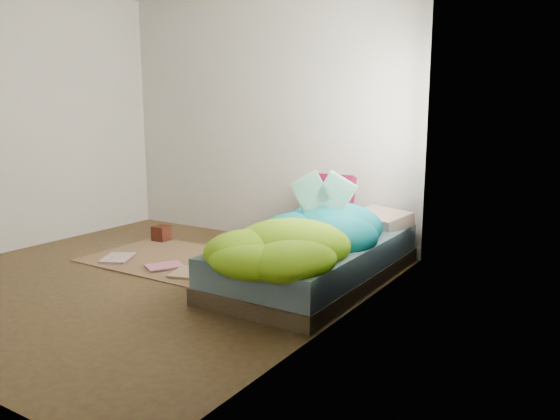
% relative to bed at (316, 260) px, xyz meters
% --- Properties ---
extents(ground, '(3.50, 3.50, 0.00)m').
position_rel_bed_xyz_m(ground, '(-1.22, -0.72, -0.17)').
color(ground, '#3D2917').
rests_on(ground, ground).
extents(room_walls, '(3.54, 3.54, 2.62)m').
position_rel_bed_xyz_m(room_walls, '(-1.21, -0.71, 1.46)').
color(room_walls, silver).
rests_on(room_walls, ground).
extents(bed, '(1.00, 2.00, 0.34)m').
position_rel_bed_xyz_m(bed, '(0.00, 0.00, 0.00)').
color(bed, '#36291D').
rests_on(bed, ground).
extents(duvet, '(0.96, 1.84, 0.34)m').
position_rel_bed_xyz_m(duvet, '(0.00, -0.22, 0.34)').
color(duvet, '#087782').
rests_on(duvet, bed).
extents(rug, '(1.60, 1.10, 0.01)m').
position_rel_bed_xyz_m(rug, '(-1.37, -0.17, -0.16)').
color(rug, brown).
rests_on(rug, ground).
extents(pillow_floral, '(0.60, 0.49, 0.11)m').
position_rel_bed_xyz_m(pillow_floral, '(0.22, 0.79, 0.23)').
color(pillow_floral, beige).
rests_on(pillow_floral, bed).
extents(pillow_magenta, '(0.44, 0.17, 0.43)m').
position_rel_bed_xyz_m(pillow_magenta, '(-0.27, 0.75, 0.39)').
color(pillow_magenta, '#440425').
rests_on(pillow_magenta, bed).
extents(open_book, '(0.43, 0.24, 0.26)m').
position_rel_bed_xyz_m(open_book, '(-0.00, 0.10, 0.64)').
color(open_book, '#2F8A2D').
rests_on(open_book, duvet).
extents(wooden_box, '(0.16, 0.16, 0.15)m').
position_rel_bed_xyz_m(wooden_box, '(-2.01, 0.28, -0.08)').
color(wooden_box, '#3B170D').
rests_on(wooden_box, rug).
extents(floor_book_a, '(0.37, 0.41, 0.03)m').
position_rel_bed_xyz_m(floor_book_a, '(-1.92, -0.53, -0.14)').
color(floor_book_a, silver).
rests_on(floor_book_a, rug).
extents(floor_book_b, '(0.34, 0.37, 0.03)m').
position_rel_bed_xyz_m(floor_book_b, '(-1.35, -0.39, -0.14)').
color(floor_book_b, pink).
rests_on(floor_book_b, rug).
extents(floor_book_c, '(0.32, 0.38, 0.02)m').
position_rel_bed_xyz_m(floor_book_c, '(-1.08, -0.50, -0.14)').
color(floor_book_c, tan).
rests_on(floor_book_c, rug).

